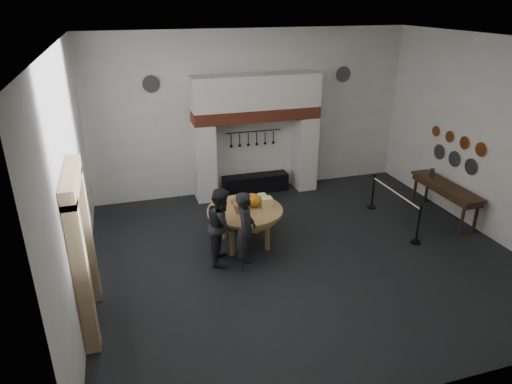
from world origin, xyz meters
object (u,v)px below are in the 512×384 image
object	(u,v)px
work_table	(245,211)
visitor_far	(222,225)
side_table	(446,186)
barrier_post_far	(373,192)
barrier_post_near	(418,225)
iron_range	(255,183)
visitor_near	(246,231)

from	to	relation	value
work_table	visitor_far	xyz separation A→B (m)	(-0.64, -0.55, -0.00)
side_table	barrier_post_far	world-z (taller)	same
barrier_post_far	barrier_post_near	bearing A→B (deg)	-90.00
iron_range	side_table	distance (m)	5.13
iron_range	visitor_near	world-z (taller)	visitor_near
iron_range	barrier_post_far	world-z (taller)	barrier_post_far
work_table	visitor_near	world-z (taller)	visitor_near
work_table	barrier_post_near	size ratio (longest dim) A/B	1.89
iron_range	work_table	distance (m)	3.14
iron_range	barrier_post_near	size ratio (longest dim) A/B	2.11
visitor_near	side_table	bearing A→B (deg)	-63.35
iron_range	visitor_far	bearing A→B (deg)	-117.23
visitor_near	barrier_post_near	bearing A→B (deg)	-74.05
visitor_far	barrier_post_near	bearing A→B (deg)	-82.98
work_table	barrier_post_far	distance (m)	3.91
visitor_near	barrier_post_far	xyz separation A→B (m)	(4.03, 1.84, -0.40)
work_table	visitor_far	distance (m)	0.84
work_table	visitor_near	size ratio (longest dim) A/B	1.00
work_table	barrier_post_far	size ratio (longest dim) A/B	1.89
visitor_near	visitor_far	distance (m)	0.57
side_table	barrier_post_near	world-z (taller)	same
iron_range	side_table	bearing A→B (deg)	-36.35
side_table	barrier_post_far	xyz separation A→B (m)	(-1.43, 1.03, -0.42)
visitor_near	side_table	size ratio (longest dim) A/B	0.77
work_table	side_table	world-z (taller)	side_table
barrier_post_far	visitor_far	bearing A→B (deg)	-162.05
iron_range	visitor_near	bearing A→B (deg)	-109.60
visitor_far	visitor_near	bearing A→B (deg)	-120.73
work_table	side_table	size ratio (longest dim) A/B	0.77
work_table	barrier_post_far	xyz separation A→B (m)	(3.79, 0.89, -0.39)
visitor_far	side_table	size ratio (longest dim) A/B	0.76
barrier_post_far	side_table	bearing A→B (deg)	-35.86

